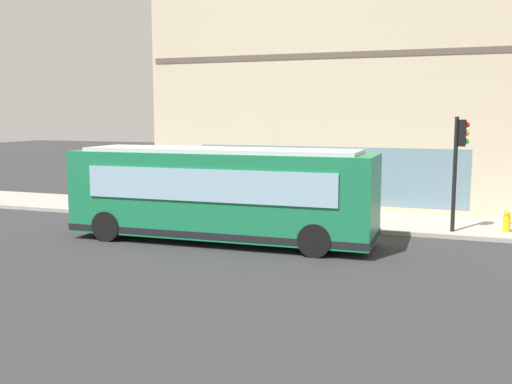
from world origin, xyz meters
TOP-DOWN VIEW (x-y plane):
  - ground at (0.00, 0.00)m, footprint 120.00×120.00m
  - sidewalk_curb at (4.56, 0.00)m, footprint 3.93×40.00m
  - building_corner at (10.83, 0.00)m, footprint 8.66×16.49m
  - city_bus_nearside at (-0.35, 1.89)m, footprint 2.82×10.10m
  - traffic_light_near_corner at (3.26, -5.36)m, footprint 0.32×0.49m
  - fire_hydrant at (3.84, -6.99)m, footprint 0.35×0.35m
  - pedestrian_walking_along_curb at (4.10, 6.14)m, footprint 0.32×0.32m
  - pedestrian_by_light_pole at (5.54, 2.05)m, footprint 0.32×0.32m
  - pedestrian_near_building_entrance at (4.13, 1.32)m, footprint 0.32×0.32m
  - newspaper_vending_box at (4.02, 3.47)m, footprint 0.44×0.43m

SIDE VIEW (x-z plane):
  - ground at x=0.00m, z-range 0.00..0.00m
  - sidewalk_curb at x=4.56m, z-range 0.00..0.15m
  - fire_hydrant at x=3.84m, z-range 0.14..0.88m
  - newspaper_vending_box at x=4.02m, z-range 0.15..1.05m
  - pedestrian_walking_along_curb at x=4.10m, z-range 0.27..1.95m
  - pedestrian_near_building_entrance at x=4.13m, z-range 0.28..2.00m
  - pedestrian_by_light_pole at x=5.54m, z-range 0.29..2.10m
  - city_bus_nearside at x=-0.35m, z-range 0.02..3.09m
  - traffic_light_near_corner at x=3.26m, z-range 0.93..4.86m
  - building_corner at x=10.83m, z-range -0.01..11.94m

